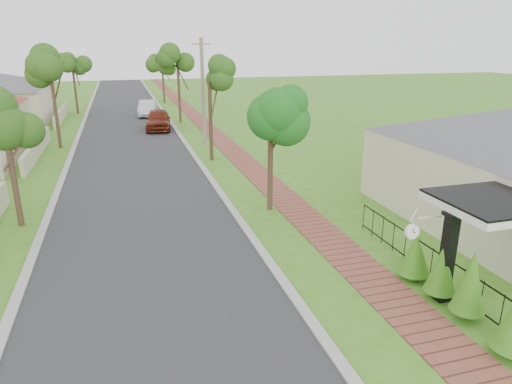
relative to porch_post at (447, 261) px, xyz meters
name	(u,v)px	position (x,y,z in m)	size (l,w,h in m)	color
ground	(273,304)	(-4.55, 1.00, -1.12)	(160.00, 160.00, 0.00)	#3E751B
road	(132,150)	(-7.55, 21.00, -1.12)	(7.00, 120.00, 0.02)	#28282B
kerb_right	(188,147)	(-3.90, 21.00, -1.12)	(0.30, 120.00, 0.10)	#9E9E99
kerb_left	(72,154)	(-11.20, 21.00, -1.12)	(0.30, 120.00, 0.10)	#9E9E99
sidewalk	(226,144)	(-1.30, 21.00, -1.12)	(1.50, 120.00, 0.03)	brown
porch_post	(447,261)	(0.00, 0.00, 0.00)	(0.48, 0.48, 2.52)	black
picket_fence	(432,263)	(0.35, 1.00, -0.59)	(0.03, 8.02, 1.00)	black
street_trees	(125,72)	(-7.42, 27.84, 3.42)	(10.70, 37.65, 5.89)	#382619
hedge_row	(459,284)	(-0.10, -0.67, -0.32)	(0.88, 4.57, 2.01)	#2D6D15
parked_car_red	(158,120)	(-5.20, 27.99, -0.32)	(1.89, 4.71, 1.60)	#5B1C0D
parked_car_white	(147,108)	(-5.55, 35.49, -0.41)	(1.51, 4.33, 1.43)	silver
near_tree	(271,117)	(-2.35, 8.00, 2.76)	(1.90, 1.90, 4.89)	#382619
utility_pole	(203,93)	(-2.73, 21.00, 2.42)	(1.20, 0.24, 6.97)	gray
station_clock	(413,231)	(-0.86, 0.40, 0.83)	(1.06, 0.13, 0.59)	white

